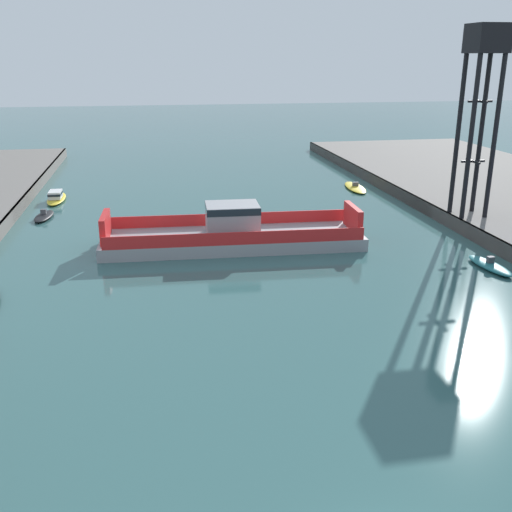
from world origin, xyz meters
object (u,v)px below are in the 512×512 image
Objects in this scene: moored_boat_far_left at (490,265)px; moored_boat_mid_left at (56,197)px; crane_tower at (484,72)px; moored_boat_upstream_b at (44,216)px; moored_boat_near_left at (355,187)px; chain_ferry at (233,234)px.

moored_boat_mid_left is at bearing 140.88° from moored_boat_far_left.
moored_boat_far_left is 18.72m from crane_tower.
moored_boat_far_left is at bearing -109.88° from crane_tower.
moored_boat_upstream_b is at bearing -91.10° from moored_boat_mid_left.
moored_boat_far_left is at bearing -39.12° from moored_boat_mid_left.
moored_boat_mid_left is at bearing 88.90° from moored_boat_upstream_b.
moored_boat_mid_left reaches higher than moored_boat_near_left.
moored_boat_far_left is (19.35, -9.49, -0.87)m from chain_ferry.
chain_ferry is 3.15× the size of moored_boat_near_left.
crane_tower is at bearing 70.12° from moored_boat_far_left.
moored_boat_far_left is 43.65m from moored_boat_upstream_b.
crane_tower is (4.61, -19.29, 14.53)m from moored_boat_near_left.
chain_ferry is 4.67× the size of moored_boat_upstream_b.
moored_boat_near_left is (18.78, 20.97, -0.94)m from chain_ferry.
crane_tower reaches higher than moored_boat_upstream_b.
moored_boat_far_left is at bearing -30.87° from moored_boat_upstream_b.
moored_boat_mid_left is 1.36× the size of moored_boat_upstream_b.
moored_boat_near_left is 1.48× the size of moored_boat_upstream_b.
moored_boat_upstream_b is (-18.11, 12.90, -0.89)m from chain_ferry.
crane_tower reaches higher than moored_boat_mid_left.
crane_tower is at bearing -24.87° from moored_boat_mid_left.
moored_boat_far_left reaches higher than moored_boat_upstream_b.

